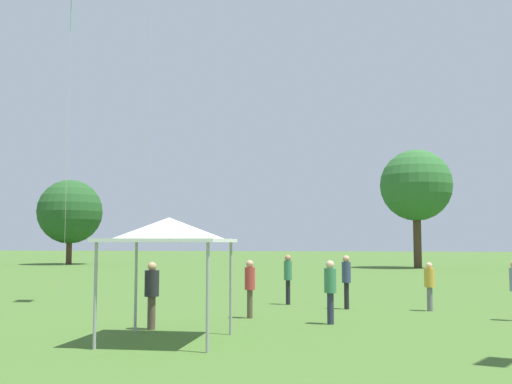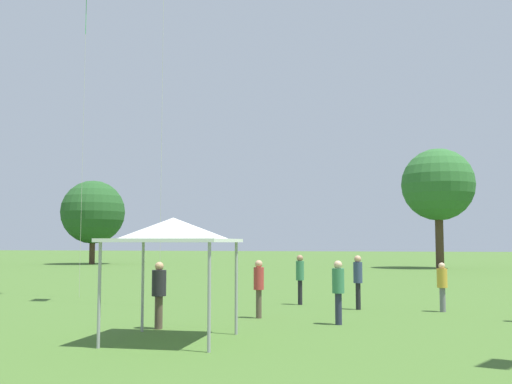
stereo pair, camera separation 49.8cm
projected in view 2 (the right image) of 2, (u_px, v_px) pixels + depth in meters
The scene contains 9 objects.
person_standing_0 at pixel (159, 289), 15.35m from camera, with size 0.48×0.48×1.71m.
person_standing_2 at pixel (338, 286), 16.15m from camera, with size 0.40×0.40×1.72m.
person_standing_3 at pixel (300, 274), 21.33m from camera, with size 0.40×0.40×1.76m.
person_standing_5 at pixel (358, 276), 19.79m from camera, with size 0.30×0.30×1.78m.
person_standing_6 at pixel (259, 283), 17.54m from camera, with size 0.33×0.33×1.69m.
person_standing_7 at pixel (442, 282), 19.13m from camera, with size 0.37×0.37×1.56m.
canopy_tent at pixel (173, 231), 13.63m from camera, with size 2.75×2.75×2.77m.
distant_tree_0 at pixel (438, 185), 51.89m from camera, with size 6.26×6.26×10.37m.
distant_tree_3 at pixel (93, 212), 61.89m from camera, with size 6.52×6.52×8.62m.
Camera 2 is at (2.58, -3.93, 2.20)m, focal length 42.00 mm.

